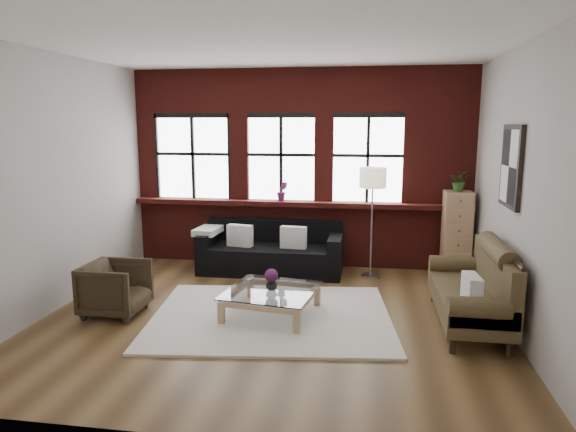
# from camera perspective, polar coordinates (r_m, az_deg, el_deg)

# --- Properties ---
(floor) EXTENTS (5.50, 5.50, 0.00)m
(floor) POSITION_cam_1_polar(r_m,az_deg,el_deg) (6.40, -1.75, -11.12)
(floor) COLOR #51381E
(floor) RESTS_ON ground
(ceiling) EXTENTS (5.50, 5.50, 0.00)m
(ceiling) POSITION_cam_1_polar(r_m,az_deg,el_deg) (6.02, -1.92, 18.53)
(ceiling) COLOR white
(ceiling) RESTS_ON ground
(wall_back) EXTENTS (5.50, 0.00, 5.50)m
(wall_back) POSITION_cam_1_polar(r_m,az_deg,el_deg) (8.46, 1.33, 5.30)
(wall_back) COLOR #ACA6A0
(wall_back) RESTS_ON ground
(wall_front) EXTENTS (5.50, 0.00, 5.50)m
(wall_front) POSITION_cam_1_polar(r_m,az_deg,el_deg) (3.61, -9.22, -1.63)
(wall_front) COLOR #ACA6A0
(wall_front) RESTS_ON ground
(wall_left) EXTENTS (0.00, 5.00, 5.00)m
(wall_left) POSITION_cam_1_polar(r_m,az_deg,el_deg) (7.05, -24.40, 3.38)
(wall_left) COLOR #ACA6A0
(wall_left) RESTS_ON ground
(wall_right) EXTENTS (0.00, 5.00, 5.00)m
(wall_right) POSITION_cam_1_polar(r_m,az_deg,el_deg) (6.13, 24.37, 2.46)
(wall_right) COLOR #ACA6A0
(wall_right) RESTS_ON ground
(brick_backwall) EXTENTS (5.50, 0.12, 3.20)m
(brick_backwall) POSITION_cam_1_polar(r_m,az_deg,el_deg) (8.40, 1.27, 5.26)
(brick_backwall) COLOR maroon
(brick_backwall) RESTS_ON floor
(sill_ledge) EXTENTS (5.50, 0.30, 0.08)m
(sill_ledge) POSITION_cam_1_polar(r_m,az_deg,el_deg) (8.38, 1.17, 1.39)
(sill_ledge) COLOR maroon
(sill_ledge) RESTS_ON brick_backwall
(window_left) EXTENTS (1.38, 0.10, 1.50)m
(window_left) POSITION_cam_1_polar(r_m,az_deg,el_deg) (8.82, -10.46, 6.31)
(window_left) COLOR black
(window_left) RESTS_ON brick_backwall
(window_mid) EXTENTS (1.38, 0.10, 1.50)m
(window_mid) POSITION_cam_1_polar(r_m,az_deg,el_deg) (8.45, -0.74, 6.31)
(window_mid) COLOR black
(window_mid) RESTS_ON brick_backwall
(window_right) EXTENTS (1.38, 0.10, 1.50)m
(window_right) POSITION_cam_1_polar(r_m,az_deg,el_deg) (8.33, 8.85, 6.13)
(window_right) COLOR black
(window_right) RESTS_ON brick_backwall
(wall_poster) EXTENTS (0.05, 0.74, 0.94)m
(wall_poster) POSITION_cam_1_polar(r_m,az_deg,el_deg) (6.38, 23.57, 5.06)
(wall_poster) COLOR black
(wall_poster) RESTS_ON wall_right
(shag_rug) EXTENTS (3.11, 2.57, 0.03)m
(shag_rug) POSITION_cam_1_polar(r_m,az_deg,el_deg) (6.37, -1.86, -11.07)
(shag_rug) COLOR beige
(shag_rug) RESTS_ON floor
(dark_sofa) EXTENTS (2.23, 0.90, 0.81)m
(dark_sofa) POSITION_cam_1_polar(r_m,az_deg,el_deg) (8.13, -1.89, -3.46)
(dark_sofa) COLOR black
(dark_sofa) RESTS_ON floor
(pillow_a) EXTENTS (0.42, 0.22, 0.34)m
(pillow_a) POSITION_cam_1_polar(r_m,az_deg,el_deg) (8.09, -5.36, -2.18)
(pillow_a) COLOR silver
(pillow_a) RESTS_ON dark_sofa
(pillow_b) EXTENTS (0.41, 0.17, 0.34)m
(pillow_b) POSITION_cam_1_polar(r_m,az_deg,el_deg) (7.93, 0.61, -2.39)
(pillow_b) COLOR silver
(pillow_b) RESTS_ON dark_sofa
(vintage_settee) EXTENTS (0.82, 1.84, 0.98)m
(vintage_settee) POSITION_cam_1_polar(r_m,az_deg,el_deg) (6.34, 19.45, -7.23)
(vintage_settee) COLOR #473921
(vintage_settee) RESTS_ON floor
(pillow_settee) EXTENTS (0.16, 0.39, 0.34)m
(pillow_settee) POSITION_cam_1_polar(r_m,az_deg,el_deg) (5.77, 19.73, -7.86)
(pillow_settee) COLOR silver
(pillow_settee) RESTS_ON vintage_settee
(armchair) EXTENTS (0.72, 0.70, 0.65)m
(armchair) POSITION_cam_1_polar(r_m,az_deg,el_deg) (6.74, -18.61, -7.62)
(armchair) COLOR black
(armchair) RESTS_ON floor
(coffee_table) EXTENTS (1.19, 1.19, 0.35)m
(coffee_table) POSITION_cam_1_polar(r_m,az_deg,el_deg) (6.36, -1.84, -9.66)
(coffee_table) COLOR tan
(coffee_table) RESTS_ON shag_rug
(vase) EXTENTS (0.18, 0.18, 0.15)m
(vase) POSITION_cam_1_polar(r_m,az_deg,el_deg) (6.28, -1.86, -7.54)
(vase) COLOR #B2B2B2
(vase) RESTS_ON coffee_table
(flowers) EXTENTS (0.16, 0.16, 0.16)m
(flowers) POSITION_cam_1_polar(r_m,az_deg,el_deg) (6.25, -1.86, -6.60)
(flowers) COLOR #591E54
(flowers) RESTS_ON vase
(drawer_chest) EXTENTS (0.41, 0.41, 1.33)m
(drawer_chest) POSITION_cam_1_polar(r_m,az_deg,el_deg) (8.20, 18.21, -2.01)
(drawer_chest) COLOR tan
(drawer_chest) RESTS_ON floor
(potted_plant_top) EXTENTS (0.35, 0.33, 0.32)m
(potted_plant_top) POSITION_cam_1_polar(r_m,az_deg,el_deg) (8.07, 18.53, 3.71)
(potted_plant_top) COLOR #2D5923
(potted_plant_top) RESTS_ON drawer_chest
(floor_lamp) EXTENTS (0.40, 0.40, 1.83)m
(floor_lamp) POSITION_cam_1_polar(r_m,az_deg,el_deg) (7.87, 9.29, -0.24)
(floor_lamp) COLOR #A5A5A8
(floor_lamp) RESTS_ON floor
(sill_plant) EXTENTS (0.21, 0.18, 0.32)m
(sill_plant) POSITION_cam_1_polar(r_m,az_deg,el_deg) (8.36, -0.64, 2.77)
(sill_plant) COLOR #591E54
(sill_plant) RESTS_ON sill_ledge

